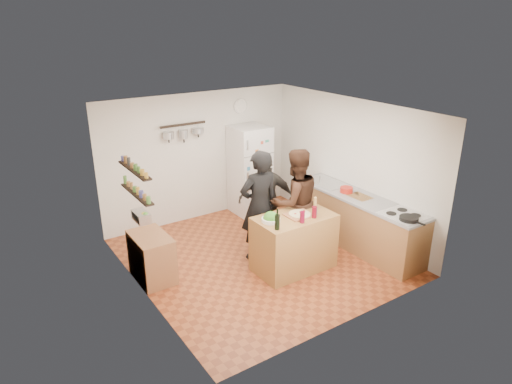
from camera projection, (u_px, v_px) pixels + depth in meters
room_shell at (246, 181)px, 7.58m from camera, size 4.20×4.20×4.20m
prep_island at (294, 243)px, 7.23m from camera, size 1.25×0.72×0.91m
pizza_board at (300, 215)px, 7.09m from camera, size 0.42×0.34×0.02m
pizza at (300, 214)px, 7.09m from camera, size 0.34×0.34×0.02m
salad_bowl at (271, 220)px, 6.88m from camera, size 0.29×0.29×0.06m
wine_bottle at (277, 222)px, 6.60m from camera, size 0.08×0.08×0.23m
wine_glass_near at (302, 217)px, 6.83m from camera, size 0.07×0.07×0.18m
wine_glass_far at (314, 212)px, 7.00m from camera, size 0.08×0.08×0.18m
pepper_mill at (315, 204)px, 7.31m from camera, size 0.05×0.05×0.17m
salt_canister at (315, 211)px, 7.11m from camera, size 0.07×0.07×0.12m
person_left at (259, 206)px, 7.40m from camera, size 0.72×0.51×1.87m
person_center at (295, 202)px, 7.58m from camera, size 0.99×0.82×1.84m
person_back at (266, 199)px, 7.95m from camera, size 1.04×0.84×1.66m
counter_run at (357, 221)px, 8.02m from camera, size 0.63×2.63×0.90m
stove_top at (403, 215)px, 7.11m from camera, size 0.60×0.62×0.02m
skillet at (409, 218)px, 6.91m from camera, size 0.29×0.29×0.06m
sink at (326, 182)px, 8.51m from camera, size 0.50×0.80×0.03m
cutting_board at (360, 197)px, 7.83m from camera, size 0.30×0.40×0.02m
red_bowl at (346, 190)px, 8.00m from camera, size 0.22×0.22×0.09m
fridge at (250, 170)px, 9.25m from camera, size 0.70×0.68×1.80m
wall_clock at (240, 106)px, 9.06m from camera, size 0.30×0.03×0.30m
spice_shelf_lower at (137, 194)px, 6.34m from camera, size 0.12×1.00×0.02m
spice_shelf_upper at (134, 170)px, 6.21m from camera, size 0.12×1.00×0.02m
produce_basket at (141, 216)px, 6.48m from camera, size 0.18×0.35×0.14m
side_table at (152, 257)px, 6.97m from camera, size 0.50×0.80×0.73m
pot_rack at (183, 125)px, 8.40m from camera, size 0.90×0.04×0.04m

